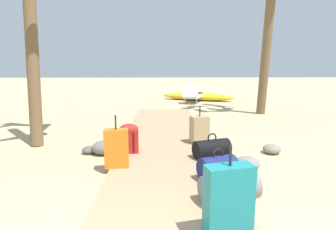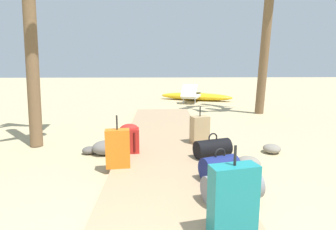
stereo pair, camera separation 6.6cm
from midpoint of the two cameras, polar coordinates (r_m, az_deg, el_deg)
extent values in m
plane|color=tan|center=(4.59, -0.56, -9.56)|extent=(60.00, 60.00, 0.00)
cube|color=tan|center=(5.36, -0.81, -6.17)|extent=(1.67, 8.19, 0.08)
cube|color=red|center=(4.79, -8.35, -5.23)|extent=(0.35, 0.27, 0.41)
ellipsoid|color=red|center=(4.74, -8.42, -2.81)|extent=(0.33, 0.26, 0.16)
cylinder|color=#5B110F|center=(4.67, -9.40, -5.65)|extent=(0.04, 0.04, 0.33)
cylinder|color=#5B110F|center=(4.67, -7.38, -5.62)|extent=(0.04, 0.04, 0.33)
cylinder|color=navy|center=(3.73, 10.12, -10.69)|extent=(0.55, 0.45, 0.31)
torus|color=black|center=(3.67, 10.21, -7.98)|extent=(0.16, 0.08, 0.16)
cylinder|color=black|center=(4.56, 8.81, -6.82)|extent=(0.65, 0.47, 0.29)
torus|color=black|center=(4.52, 8.87, -4.68)|extent=(0.16, 0.08, 0.16)
cube|color=#197A7F|center=(2.52, 12.55, -17.21)|extent=(0.44, 0.26, 0.66)
cylinder|color=black|center=(2.35, 12.95, -8.17)|extent=(0.02, 0.02, 0.17)
cube|color=tan|center=(5.31, 6.23, -3.02)|extent=(0.38, 0.31, 0.52)
cylinder|color=black|center=(5.24, 6.30, 0.76)|extent=(0.02, 0.02, 0.19)
cube|color=orange|center=(4.11, -10.82, -6.83)|extent=(0.37, 0.22, 0.57)
cylinder|color=black|center=(4.01, -11.01, -1.53)|extent=(0.02, 0.02, 0.21)
cylinder|color=slate|center=(3.21, 12.55, -14.38)|extent=(0.69, 0.46, 0.31)
torus|color=black|center=(3.14, 12.69, -11.31)|extent=(0.16, 0.06, 0.16)
cylinder|color=brown|center=(5.92, -26.71, 11.86)|extent=(0.23, 0.50, 3.67)
cylinder|color=brown|center=(9.18, 19.29, 13.76)|extent=(0.28, 0.62, 4.41)
cube|color=white|center=(11.70, 4.89, 3.93)|extent=(1.04, 1.52, 0.08)
cube|color=white|center=(11.10, 4.23, 5.04)|extent=(0.73, 0.66, 0.50)
cylinder|color=silver|center=(12.31, 4.36, 3.56)|extent=(0.04, 0.04, 0.22)
cylinder|color=silver|center=(12.22, 6.55, 3.46)|extent=(0.04, 0.04, 0.22)
cylinder|color=silver|center=(11.24, 3.05, 2.92)|extent=(0.04, 0.04, 0.22)
cylinder|color=silver|center=(11.13, 5.45, 2.81)|extent=(0.04, 0.04, 0.22)
ellipsoid|color=gold|center=(12.34, 5.61, 3.82)|extent=(3.26, 1.87, 0.34)
torus|color=black|center=(12.32, 5.62, 4.52)|extent=(0.64, 0.64, 0.05)
ellipsoid|color=gray|center=(4.37, 15.86, -9.60)|extent=(0.47, 0.49, 0.21)
ellipsoid|color=gray|center=(5.31, 20.38, -6.53)|extent=(0.36, 0.37, 0.16)
ellipsoid|color=#5B5651|center=(5.15, -16.35, -7.01)|extent=(0.34, 0.34, 0.13)
ellipsoid|color=slate|center=(5.04, -13.38, -6.59)|extent=(0.52, 0.50, 0.24)
camera|label=1|loc=(0.03, 89.67, 0.06)|focal=29.43mm
camera|label=2|loc=(0.03, -90.33, -0.06)|focal=29.43mm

